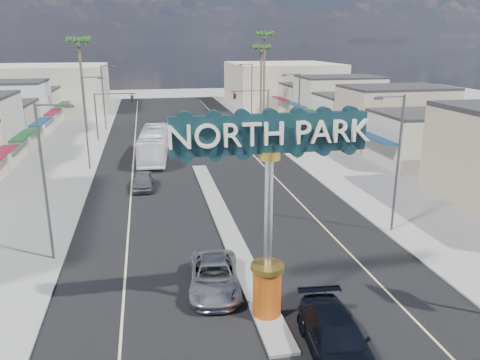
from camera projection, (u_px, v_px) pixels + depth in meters
name	position (u px, v px, depth m)	size (l,w,h in m)	color
ground	(198.00, 165.00, 47.77)	(160.00, 160.00, 0.00)	gray
road	(198.00, 165.00, 47.77)	(20.00, 120.00, 0.01)	black
median_island	(224.00, 220.00, 32.71)	(1.30, 30.00, 0.16)	gray
sidewalk_left	(53.00, 171.00, 45.10)	(8.00, 120.00, 0.12)	gray
sidewalk_right	(327.00, 158.00, 50.41)	(8.00, 120.00, 0.12)	gray
storefront_row_right	(362.00, 111.00, 63.68)	(12.00, 42.00, 6.00)	#B7B29E
backdrop_far_left	(49.00, 88.00, 84.75)	(20.00, 20.00, 8.00)	#B7B29E
backdrop_far_right	(282.00, 84.00, 93.08)	(20.00, 20.00, 8.00)	beige
gateway_sign	(269.00, 194.00, 19.75)	(8.20, 1.50, 9.15)	red
traffic_signal_left	(111.00, 107.00, 57.96)	(5.09, 0.45, 6.00)	#47474C
traffic_signal_right	(255.00, 103.00, 61.44)	(5.09, 0.45, 6.00)	#47474C
streetlight_l_near	(47.00, 175.00, 25.56)	(2.03, 0.22, 9.00)	#47474C
streetlight_l_mid	(87.00, 119.00, 44.35)	(2.03, 0.22, 9.00)	#47474C
streetlight_l_far	(104.00, 94.00, 65.02)	(2.03, 0.22, 9.00)	#47474C
streetlight_r_near	(396.00, 157.00, 29.51)	(2.03, 0.22, 9.00)	#47474C
streetlight_r_mid	(297.00, 112.00, 48.30)	(2.03, 0.22, 9.00)	#47474C
streetlight_r_far	(251.00, 91.00, 68.97)	(2.03, 0.22, 9.00)	#47474C
palm_left_far	(79.00, 46.00, 60.82)	(2.60, 2.60, 13.10)	brown
palm_right_mid	(261.00, 51.00, 71.64)	(2.60, 2.60, 12.10)	brown
palm_right_far	(265.00, 39.00, 77.15)	(2.60, 2.60, 14.10)	brown
suv_left	(214.00, 276.00, 23.54)	(2.46, 5.34, 1.48)	#9E9DA2
suv_right	(337.00, 338.00, 18.51)	(2.28, 5.62, 1.63)	black
car_parked_left	(143.00, 181.00, 39.79)	(1.69, 4.20, 1.43)	slate
car_parked_right	(267.00, 140.00, 55.48)	(1.82, 5.22, 1.72)	white
city_bus	(154.00, 144.00, 49.67)	(2.68, 11.45, 3.19)	white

